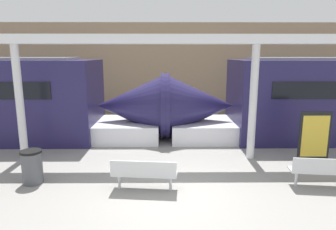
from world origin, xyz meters
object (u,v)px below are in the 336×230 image
(support_column_near, at_px, (253,103))
(support_column_far, at_px, (20,103))
(poster_board, at_px, (314,138))
(bench_far, at_px, (328,170))
(bench_near, at_px, (144,172))
(trash_bin, at_px, (32,167))

(support_column_near, relative_size, support_column_far, 1.00)
(poster_board, relative_size, support_column_far, 0.46)
(bench_far, xyz_separation_m, poster_board, (0.41, 1.60, 0.35))
(bench_far, bearing_deg, support_column_near, 126.59)
(bench_near, height_order, poster_board, poster_board)
(trash_bin, bearing_deg, poster_board, 8.78)
(bench_far, height_order, trash_bin, trash_bin)
(trash_bin, bearing_deg, support_column_near, 16.79)
(poster_board, distance_m, support_column_far, 9.09)
(bench_near, distance_m, support_column_far, 4.86)
(trash_bin, relative_size, support_column_far, 0.25)
(bench_near, distance_m, support_column_near, 4.26)
(bench_near, relative_size, bench_far, 0.89)
(bench_near, bearing_deg, poster_board, 24.59)
(poster_board, bearing_deg, bench_far, -104.23)
(bench_far, height_order, poster_board, poster_board)
(bench_far, distance_m, trash_bin, 7.54)
(support_column_far, bearing_deg, bench_near, -30.61)
(support_column_near, bearing_deg, bench_near, -144.07)
(bench_far, distance_m, poster_board, 1.69)
(poster_board, bearing_deg, bench_near, -160.92)
(bench_far, distance_m, support_column_near, 2.92)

